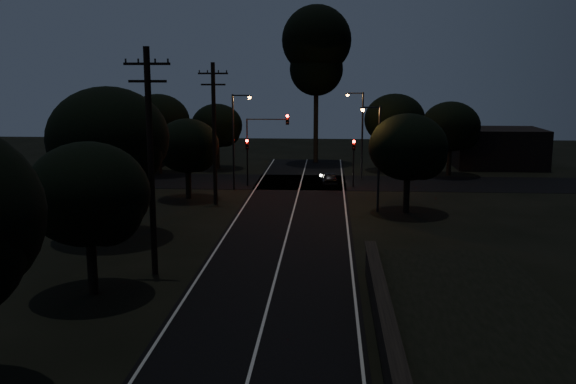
{
  "coord_description": "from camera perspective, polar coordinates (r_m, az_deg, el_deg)",
  "views": [
    {
      "loc": [
        2.56,
        -14.91,
        9.87
      ],
      "look_at": [
        0.0,
        24.0,
        2.5
      ],
      "focal_mm": 40.0,
      "sensor_mm": 36.0,
      "label": 1
    }
  ],
  "objects": [
    {
      "name": "tree_far_ne",
      "position": [
        65.31,
        9.66,
        6.24
      ],
      "size": [
        6.07,
        6.07,
        7.68
      ],
      "color": "black",
      "rests_on": "ground"
    },
    {
      "name": "streetlight_b",
      "position": [
        59.21,
        6.44,
        5.56
      ],
      "size": [
        1.66,
        0.26,
        8.0
      ],
      "color": "black",
      "rests_on": "ground"
    },
    {
      "name": "tree_far_e",
      "position": [
        63.11,
        14.45,
        5.55
      ],
      "size": [
        5.56,
        5.56,
        7.06
      ],
      "color": "black",
      "rests_on": "ground"
    },
    {
      "name": "building_right",
      "position": [
        70.55,
        18.09,
        3.77
      ],
      "size": [
        9.0,
        7.0,
        4.0
      ],
      "primitive_type": "cube",
      "color": "black",
      "rests_on": "ground"
    },
    {
      "name": "utility_pole_mid",
      "position": [
        31.39,
        -12.11,
        2.9
      ],
      "size": [
        2.2,
        0.3,
        11.0
      ],
      "color": "black",
      "rests_on": "ground"
    },
    {
      "name": "tree_left_c",
      "position": [
        39.14,
        -15.4,
        4.4
      ],
      "size": [
        7.14,
        7.14,
        9.01
      ],
      "color": "black",
      "rests_on": "ground"
    },
    {
      "name": "signal_left",
      "position": [
        55.81,
        -3.64,
        3.44
      ],
      "size": [
        0.28,
        0.35,
        4.1
      ],
      "color": "black",
      "rests_on": "ground"
    },
    {
      "name": "streetlight_a",
      "position": [
        53.75,
        -4.69,
        5.08
      ],
      "size": [
        1.66,
        0.26,
        8.0
      ],
      "color": "black",
      "rests_on": "ground"
    },
    {
      "name": "road_surface",
      "position": [
        47.14,
        0.57,
        -1.37
      ],
      "size": [
        60.0,
        70.0,
        0.03
      ],
      "color": "black",
      "rests_on": "ground"
    },
    {
      "name": "utility_pole_far",
      "position": [
        47.89,
        -6.58,
        5.38
      ],
      "size": [
        2.2,
        0.3,
        10.5
      ],
      "color": "black",
      "rests_on": "ground"
    },
    {
      "name": "streetlight_c",
      "position": [
        45.37,
        7.88,
        3.61
      ],
      "size": [
        1.46,
        0.26,
        7.5
      ],
      "color": "black",
      "rests_on": "ground"
    },
    {
      "name": "tall_pine",
      "position": [
        69.97,
        2.55,
        12.54
      ],
      "size": [
        7.4,
        7.4,
        16.81
      ],
      "color": "black",
      "rests_on": "ground"
    },
    {
      "name": "building_left",
      "position": [
        71.03,
        -14.82,
        4.15
      ],
      "size": [
        10.0,
        8.0,
        4.4
      ],
      "primitive_type": "cube",
      "color": "black",
      "rests_on": "ground"
    },
    {
      "name": "car",
      "position": [
        56.26,
        3.71,
        1.19
      ],
      "size": [
        1.72,
        3.6,
        1.19
      ],
      "primitive_type": "imported",
      "rotation": [
        0.0,
        0.0,
        3.24
      ],
      "color": "black",
      "rests_on": "ground"
    },
    {
      "name": "tree_left_d",
      "position": [
        50.35,
        -8.77,
        3.96
      ],
      "size": [
        4.95,
        4.95,
        6.28
      ],
      "color": "black",
      "rests_on": "ground"
    },
    {
      "name": "tree_far_w",
      "position": [
        63.13,
        -11.32,
        6.09
      ],
      "size": [
        6.07,
        6.07,
        7.73
      ],
      "color": "black",
      "rests_on": "ground"
    },
    {
      "name": "tree_right_a",
      "position": [
        45.47,
        10.88,
        3.78
      ],
      "size": [
        5.51,
        5.51,
        7.0
      ],
      "color": "black",
      "rests_on": "ground"
    },
    {
      "name": "signal_right",
      "position": [
        55.38,
        5.86,
        3.35
      ],
      "size": [
        0.28,
        0.35,
        4.1
      ],
      "color": "black",
      "rests_on": "ground"
    },
    {
      "name": "tree_left_b",
      "position": [
        29.24,
        -17.08,
        -0.44
      ],
      "size": [
        5.41,
        5.41,
        6.88
      ],
      "color": "black",
      "rests_on": "ground"
    },
    {
      "name": "tree_far_nw",
      "position": [
        66.03,
        -6.2,
        5.78
      ],
      "size": [
        5.23,
        5.23,
        6.62
      ],
      "color": "black",
      "rests_on": "ground"
    },
    {
      "name": "signal_mast",
      "position": [
        55.45,
        -1.93,
        4.97
      ],
      "size": [
        3.7,
        0.35,
        6.25
      ],
      "color": "black",
      "rests_on": "ground"
    }
  ]
}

